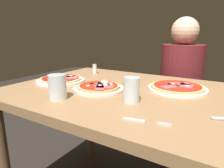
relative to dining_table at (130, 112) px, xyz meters
The scene contains 9 objects.
dining_table is the anchor object (origin of this frame).
pizza_foreground 0.21m from the dining_table, 154.28° to the right, with size 0.27×0.27×0.05m.
pizza_across_left 0.27m from the dining_table, 34.65° to the left, with size 0.30×0.30×0.03m.
pizza_across_right 0.46m from the dining_table, behind, with size 0.29×0.29×0.03m.
water_glass_near 0.24m from the dining_table, 62.66° to the right, with size 0.07×0.07×0.11m.
water_glass_far 0.39m from the dining_table, 126.15° to the right, with size 0.08×0.08×0.11m.
fork 0.39m from the dining_table, 57.56° to the right, with size 0.16×0.05×0.00m.
salt_shaker 0.52m from the dining_table, 147.60° to the left, with size 0.03×0.03×0.07m.
diner_person 0.71m from the dining_table, 82.28° to the left, with size 0.32×0.32×1.18m.
Camera 1 is at (0.43, -0.88, 1.06)m, focal length 32.12 mm.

